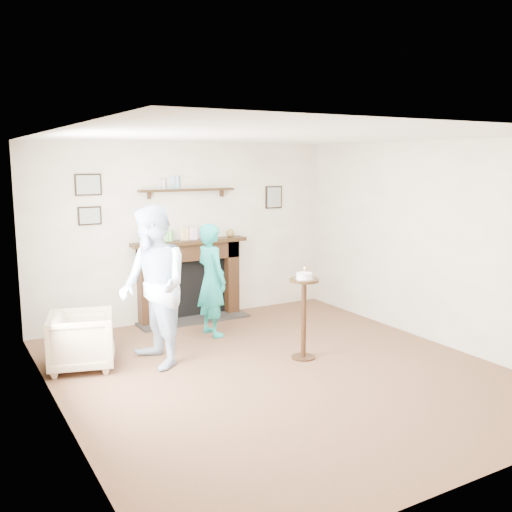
# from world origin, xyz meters

# --- Properties ---
(ground) EXTENTS (5.00, 5.00, 0.00)m
(ground) POSITION_xyz_m (0.00, 0.00, 0.00)
(ground) COLOR brown
(ground) RESTS_ON ground
(room_shell) EXTENTS (4.54, 5.02, 2.52)m
(room_shell) POSITION_xyz_m (-0.00, 0.69, 1.62)
(room_shell) COLOR beige
(room_shell) RESTS_ON ground
(armchair) EXTENTS (0.85, 0.83, 0.63)m
(armchair) POSITION_xyz_m (-1.81, 1.17, 0.00)
(armchair) COLOR tan
(armchair) RESTS_ON ground
(man) EXTENTS (0.73, 0.91, 1.79)m
(man) POSITION_xyz_m (-1.09, 0.85, 0.00)
(man) COLOR #C9DDFB
(man) RESTS_ON ground
(woman) EXTENTS (0.40, 0.57, 1.47)m
(woman) POSITION_xyz_m (-0.05, 1.57, 0.00)
(woman) COLOR teal
(woman) RESTS_ON ground
(pedestal_table) EXTENTS (0.33, 0.33, 1.07)m
(pedestal_table) POSITION_xyz_m (0.47, 0.22, 0.66)
(pedestal_table) COLOR black
(pedestal_table) RESTS_ON ground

